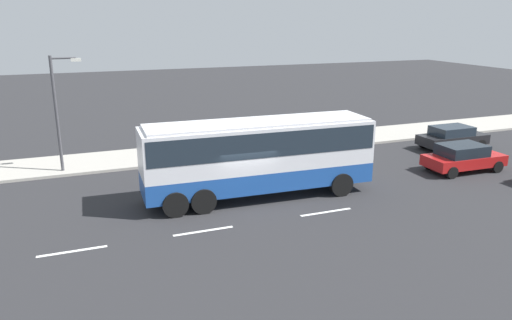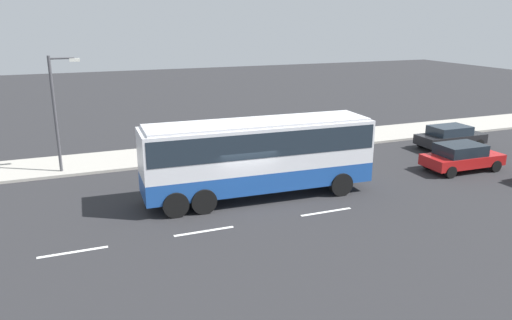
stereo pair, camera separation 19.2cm
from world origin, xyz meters
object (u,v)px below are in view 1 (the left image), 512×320
object	(u,v)px
coach_bus	(259,151)
pedestrian_near_curb	(287,133)
car_red_compact	(463,157)
street_lamp	(59,106)
car_black_sedan	(452,137)

from	to	relation	value
coach_bus	pedestrian_near_curb	xyz separation A→B (m)	(4.77, 7.36, -1.15)
car_red_compact	pedestrian_near_curb	bearing A→B (deg)	133.49
pedestrian_near_curb	street_lamp	size ratio (longest dim) A/B	0.26
coach_bus	pedestrian_near_curb	world-z (taller)	coach_bus
coach_bus	street_lamp	bearing A→B (deg)	141.54
coach_bus	car_black_sedan	distance (m)	15.10
car_red_compact	car_black_sedan	bearing A→B (deg)	55.40
car_black_sedan	pedestrian_near_curb	distance (m)	10.48
car_black_sedan	pedestrian_near_curb	world-z (taller)	pedestrian_near_curb
car_red_compact	car_black_sedan	size ratio (longest dim) A/B	0.99
car_black_sedan	street_lamp	size ratio (longest dim) A/B	0.73
car_red_compact	street_lamp	size ratio (longest dim) A/B	0.72
pedestrian_near_curb	car_black_sedan	bearing A→B (deg)	-96.72
coach_bus	street_lamp	xyz separation A→B (m)	(-8.33, 7.10, 1.43)
coach_bus	pedestrian_near_curb	distance (m)	8.84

